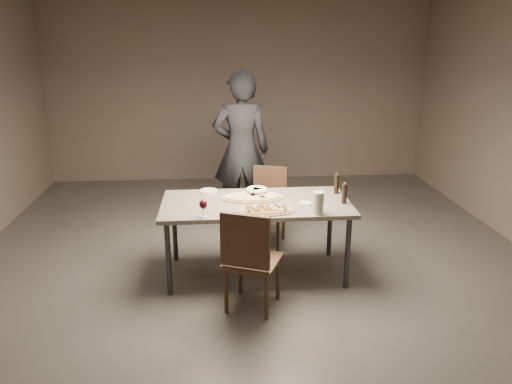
{
  "coord_description": "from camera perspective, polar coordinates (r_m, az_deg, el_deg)",
  "views": [
    {
      "loc": [
        -0.36,
        -4.51,
        2.28
      ],
      "look_at": [
        0.0,
        0.0,
        0.85
      ],
      "focal_mm": 35.0,
      "sensor_mm": 36.0,
      "label": 1
    }
  ],
  "objects": [
    {
      "name": "side_plate",
      "position": [
        5.12,
        -5.45,
        0.15
      ],
      "size": [
        0.18,
        0.18,
        0.01
      ],
      "rotation": [
        0.0,
        0.0,
        -0.18
      ],
      "color": "white",
      "rests_on": "dining_table"
    },
    {
      "name": "oil_dish",
      "position": [
        4.74,
        5.7,
        -1.27
      ],
      "size": [
        0.13,
        0.13,
        0.01
      ],
      "rotation": [
        0.0,
        0.0,
        0.3
      ],
      "color": "white",
      "rests_on": "dining_table"
    },
    {
      "name": "zucchini_pizza",
      "position": [
        4.51,
        1.2,
        -2.05
      ],
      "size": [
        0.51,
        0.28,
        0.05
      ],
      "rotation": [
        0.0,
        0.0,
        -0.06
      ],
      "color": "tan",
      "rests_on": "dining_table"
    },
    {
      "name": "diner",
      "position": [
        6.05,
        -1.7,
        4.79
      ],
      "size": [
        0.69,
        0.46,
        1.89
      ],
      "primitive_type": "imported",
      "rotation": [
        0.0,
        0.0,
        3.14
      ],
      "color": "black",
      "rests_on": "ground"
    },
    {
      "name": "wine_glass",
      "position": [
        4.37,
        -6.05,
        -1.48
      ],
      "size": [
        0.07,
        0.07,
        0.16
      ],
      "rotation": [
        0.0,
        0.0,
        0.43
      ],
      "color": "silver",
      "rests_on": "dining_table"
    },
    {
      "name": "ham_pizza",
      "position": [
        4.87,
        -0.4,
        -0.56
      ],
      "size": [
        0.61,
        0.34,
        0.04
      ],
      "rotation": [
        0.0,
        0.0,
        -0.04
      ],
      "color": "tan",
      "rests_on": "dining_table"
    },
    {
      "name": "pepper_mill_right",
      "position": [
        4.78,
        10.07,
        -0.16
      ],
      "size": [
        0.05,
        0.05,
        0.21
      ],
      "rotation": [
        0.0,
        0.0,
        0.22
      ],
      "color": "black",
      "rests_on": "dining_table"
    },
    {
      "name": "chair_far",
      "position": [
        5.64,
        1.39,
        -1.04
      ],
      "size": [
        0.52,
        0.52,
        0.86
      ],
      "rotation": [
        0.0,
        0.0,
        2.81
      ],
      "color": "#432B1C",
      "rests_on": "ground"
    },
    {
      "name": "chair_near",
      "position": [
        4.19,
        -0.76,
        -7.31
      ],
      "size": [
        0.57,
        0.57,
        0.92
      ],
      "rotation": [
        0.0,
        0.0,
        -0.39
      ],
      "color": "#432B1C",
      "rests_on": "ground"
    },
    {
      "name": "dining_table",
      "position": [
        4.79,
        0.0,
        -1.79
      ],
      "size": [
        1.8,
        0.9,
        0.75
      ],
      "color": "slate",
      "rests_on": "ground"
    },
    {
      "name": "bread_basket",
      "position": [
        4.96,
        0.1,
        0.13
      ],
      "size": [
        0.21,
        0.21,
        0.08
      ],
      "rotation": [
        0.0,
        0.0,
        0.42
      ],
      "color": "#F2EAC4",
      "rests_on": "dining_table"
    },
    {
      "name": "carafe",
      "position": [
        4.46,
        7.13,
        -1.27
      ],
      "size": [
        0.1,
        0.1,
        0.21
      ],
      "rotation": [
        0.0,
        0.0,
        -0.39
      ],
      "color": "silver",
      "rests_on": "dining_table"
    },
    {
      "name": "room",
      "position": [
        4.61,
        0.0,
        6.54
      ],
      "size": [
        7.0,
        7.0,
        7.0
      ],
      "color": "#58524B",
      "rests_on": "ground"
    },
    {
      "name": "pepper_mill_left",
      "position": [
        5.07,
        9.2,
        0.93
      ],
      "size": [
        0.05,
        0.05,
        0.21
      ],
      "rotation": [
        0.0,
        0.0,
        0.01
      ],
      "color": "black",
      "rests_on": "dining_table"
    }
  ]
}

